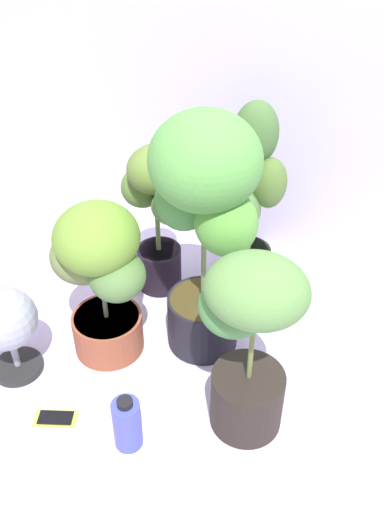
{
  "coord_description": "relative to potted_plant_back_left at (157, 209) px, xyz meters",
  "views": [
    {
      "loc": [
        0.66,
        -1.25,
        1.55
      ],
      "look_at": [
        -0.05,
        0.17,
        0.36
      ],
      "focal_mm": 38.97,
      "sensor_mm": 36.0,
      "label": 1
    }
  ],
  "objects": [
    {
      "name": "ground_plane",
      "position": [
        0.3,
        -0.36,
        -0.39
      ],
      "size": [
        8.0,
        8.0,
        0.0
      ],
      "primitive_type": "plane",
      "color": "silver",
      "rests_on": "ground"
    },
    {
      "name": "mylar_back_wall",
      "position": [
        0.3,
        0.5,
        0.61
      ],
      "size": [
        3.2,
        0.01,
        2.0
      ],
      "primitive_type": "cube",
      "color": "silver",
      "rests_on": "ground"
    },
    {
      "name": "potted_plant_back_left",
      "position": [
        0.0,
        0.0,
        0.0
      ],
      "size": [
        0.38,
        0.28,
        0.65
      ],
      "color": "black",
      "rests_on": "ground"
    },
    {
      "name": "potted_plant_front_left",
      "position": [
        0.0,
        -0.41,
        -0.02
      ],
      "size": [
        0.41,
        0.39,
        0.62
      ],
      "color": "brown",
      "rests_on": "ground"
    },
    {
      "name": "potted_plant_center",
      "position": [
        0.31,
        -0.22,
        0.2
      ],
      "size": [
        0.51,
        0.5,
        0.93
      ],
      "color": "black",
      "rests_on": "ground"
    },
    {
      "name": "potted_plant_back_center",
      "position": [
        0.31,
        0.2,
        0.04
      ],
      "size": [
        0.34,
        0.24,
        0.81
      ],
      "color": "black",
      "rests_on": "ground"
    },
    {
      "name": "potted_plant_front_right",
      "position": [
        0.58,
        -0.49,
        -0.0
      ],
      "size": [
        0.39,
        0.33,
        0.67
      ],
      "color": "black",
      "rests_on": "ground"
    },
    {
      "name": "cell_phone",
      "position": [
        0.03,
        -0.78,
        -0.38
      ],
      "size": [
        0.16,
        0.12,
        0.01
      ],
      "rotation": [
        0.0,
        0.0,
        -1.14
      ],
      "color": "#C7D146",
      "rests_on": "ground"
    },
    {
      "name": "floor_fan",
      "position": [
        -0.22,
        -0.66,
        -0.15
      ],
      "size": [
        0.31,
        0.31,
        0.36
      ],
      "rotation": [
        0.0,
        0.0,
        -0.79
      ],
      "color": "black",
      "rests_on": "ground"
    },
    {
      "name": "nutrient_bottle",
      "position": [
        0.31,
        -0.74,
        -0.29
      ],
      "size": [
        0.09,
        0.09,
        0.21
      ],
      "color": "#454FBC",
      "rests_on": "ground"
    }
  ]
}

